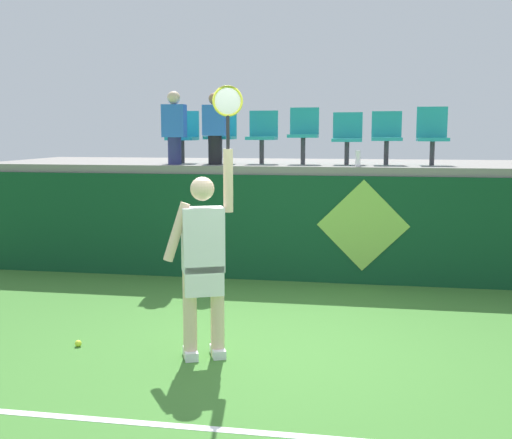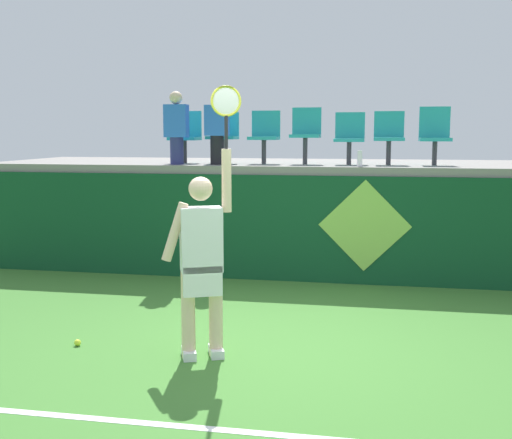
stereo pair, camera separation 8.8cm
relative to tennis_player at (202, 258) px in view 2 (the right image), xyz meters
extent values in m
plane|color=#3D752D|center=(0.52, 0.32, -0.95)|extent=(40.00, 40.00, 0.00)
cube|color=#0F4223|center=(0.52, 3.26, -0.20)|extent=(10.01, 0.20, 1.51)
cube|color=gray|center=(0.52, 4.60, 0.62)|extent=(10.01, 2.78, 0.12)
cube|color=white|center=(0.52, -1.42, -0.95)|extent=(9.01, 0.08, 0.01)
cube|color=white|center=(-0.13, -0.05, -0.91)|extent=(0.21, 0.29, 0.08)
cube|color=white|center=(0.11, 0.05, -0.91)|extent=(0.21, 0.29, 0.08)
cylinder|color=beige|center=(-0.13, -0.05, -0.54)|extent=(0.13, 0.13, 0.83)
cylinder|color=beige|center=(0.11, 0.05, -0.54)|extent=(0.13, 0.13, 0.83)
cube|color=white|center=(-0.01, 0.00, -0.20)|extent=(0.42, 0.34, 0.28)
cube|color=white|center=(-0.01, 0.00, 0.17)|extent=(0.44, 0.35, 0.60)
sphere|color=beige|center=(-0.01, 0.00, 0.64)|extent=(0.22, 0.22, 0.22)
cylinder|color=beige|center=(-0.23, -0.09, 0.25)|extent=(0.27, 0.18, 0.55)
cylinder|color=beige|center=(0.22, 0.09, 0.71)|extent=(0.09, 0.09, 0.58)
cylinder|color=black|center=(0.22, 0.09, 1.15)|extent=(0.03, 0.03, 0.30)
torus|color=gold|center=(0.22, 0.09, 1.43)|extent=(0.27, 0.13, 0.28)
ellipsoid|color=silver|center=(0.22, 0.09, 1.43)|extent=(0.23, 0.11, 0.24)
sphere|color=#D1E533|center=(-1.31, 0.06, -0.92)|extent=(0.07, 0.07, 0.07)
cylinder|color=white|center=(1.35, 3.41, 0.79)|extent=(0.07, 0.07, 0.22)
cylinder|color=#38383D|center=(-1.36, 3.93, 0.86)|extent=(0.07, 0.07, 0.35)
cube|color=teal|center=(-1.36, 3.93, 1.06)|extent=(0.44, 0.42, 0.05)
cube|color=teal|center=(-1.36, 4.12, 1.28)|extent=(0.44, 0.04, 0.40)
cylinder|color=#38383D|center=(-0.76, 3.93, 0.86)|extent=(0.07, 0.07, 0.37)
cube|color=teal|center=(-0.76, 3.93, 1.07)|extent=(0.44, 0.42, 0.05)
cube|color=teal|center=(-0.76, 4.12, 1.28)|extent=(0.44, 0.04, 0.36)
cylinder|color=#38383D|center=(-0.11, 3.93, 0.86)|extent=(0.07, 0.07, 0.36)
cube|color=teal|center=(-0.11, 3.93, 1.07)|extent=(0.44, 0.42, 0.05)
cube|color=teal|center=(-0.11, 4.12, 1.29)|extent=(0.44, 0.04, 0.39)
cylinder|color=#38383D|center=(0.52, 3.93, 0.88)|extent=(0.07, 0.07, 0.40)
cube|color=teal|center=(0.52, 3.93, 1.10)|extent=(0.44, 0.42, 0.05)
cube|color=teal|center=(0.52, 4.12, 1.33)|extent=(0.44, 0.04, 0.40)
cylinder|color=#38383D|center=(1.17, 3.93, 0.85)|extent=(0.07, 0.07, 0.34)
cube|color=teal|center=(1.17, 3.93, 1.04)|extent=(0.44, 0.42, 0.05)
cube|color=teal|center=(1.17, 4.12, 1.26)|extent=(0.44, 0.04, 0.39)
cylinder|color=#38383D|center=(1.75, 3.93, 0.85)|extent=(0.07, 0.07, 0.35)
cube|color=teal|center=(1.75, 3.93, 1.06)|extent=(0.44, 0.42, 0.05)
cube|color=teal|center=(1.75, 4.12, 1.27)|extent=(0.44, 0.04, 0.39)
cylinder|color=#38383D|center=(2.40, 3.93, 0.85)|extent=(0.07, 0.07, 0.35)
cube|color=teal|center=(2.40, 3.93, 1.05)|extent=(0.44, 0.42, 0.05)
cube|color=teal|center=(2.40, 4.12, 1.30)|extent=(0.44, 0.04, 0.45)
cylinder|color=black|center=(-0.76, 3.60, 0.89)|extent=(0.20, 0.20, 0.43)
cube|color=blue|center=(-0.76, 3.60, 1.33)|extent=(0.34, 0.20, 0.45)
sphere|color=#A87A56|center=(-0.76, 3.60, 1.64)|extent=(0.18, 0.18, 0.18)
cylinder|color=navy|center=(-1.36, 3.53, 0.88)|extent=(0.20, 0.20, 0.40)
cube|color=blue|center=(-1.36, 3.53, 1.32)|extent=(0.34, 0.20, 0.48)
sphere|color=beige|center=(-1.36, 3.53, 1.66)|extent=(0.19, 0.19, 0.19)
cube|color=#0F4223|center=(1.44, 3.15, -0.95)|extent=(0.90, 0.01, 0.00)
plane|color=#8CC64C|center=(1.44, 3.15, -0.12)|extent=(1.27, 0.00, 1.27)
camera|label=1|loc=(1.46, -5.53, 1.15)|focal=44.09mm
camera|label=2|loc=(1.55, -5.52, 1.15)|focal=44.09mm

